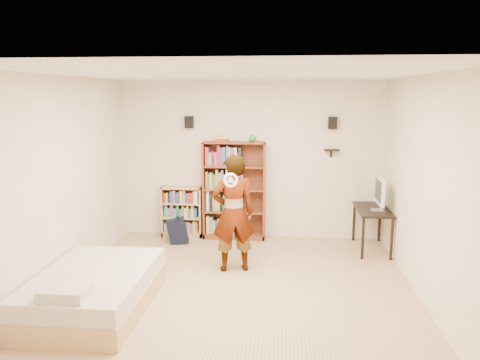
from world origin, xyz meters
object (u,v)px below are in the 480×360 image
Objects in this scene: computer_desk at (372,229)px; person at (233,213)px; daybed at (94,285)px; tall_bookshelf at (234,191)px; low_bookshelf at (182,212)px.

computer_desk is 0.60× the size of person.
computer_desk reaches higher than daybed.
daybed is (-3.60, -2.44, -0.06)m from computer_desk.
tall_bookshelf is at bearing 64.82° from daybed.
low_bookshelf reaches higher than daybed.
tall_bookshelf is at bearing -1.38° from low_bookshelf.
low_bookshelf is 2.91m from daybed.
person is (-2.11, -1.08, 0.49)m from computer_desk.
tall_bookshelf is at bearing 169.51° from computer_desk.
computer_desk is 4.35m from daybed.
person is at bearing -84.45° from tall_bookshelf.
computer_desk is at bearing -10.49° from tall_bookshelf.
tall_bookshelf reaches higher than daybed.
low_bookshelf is at bearing 172.12° from computer_desk.
daybed is (-1.34, -2.85, -0.56)m from tall_bookshelf.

